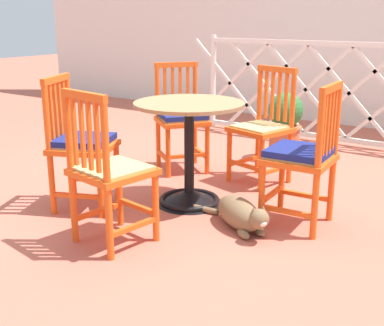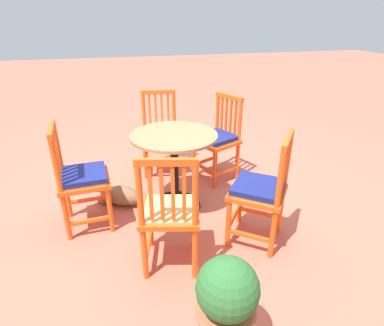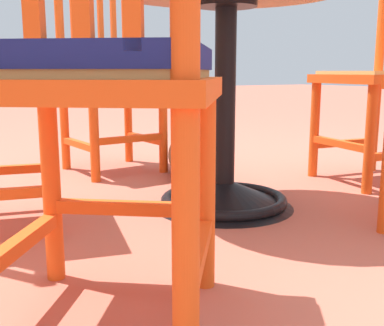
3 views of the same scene
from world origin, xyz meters
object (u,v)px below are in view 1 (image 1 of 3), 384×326
(orange_chair_near_fence, at_px, (302,158))
(orange_chair_at_corner, at_px, (109,173))
(tabby_cat, at_px, (241,215))
(cafe_table, at_px, (189,165))
(orange_chair_tucked_in, at_px, (263,129))
(orange_chair_by_planter, at_px, (181,119))
(terracotta_planter, at_px, (285,124))
(orange_chair_facing_out, at_px, (81,145))

(orange_chair_near_fence, relative_size, orange_chair_at_corner, 1.00)
(orange_chair_near_fence, xyz_separation_m, tabby_cat, (-0.27, -0.28, -0.35))
(cafe_table, xyz_separation_m, orange_chair_tucked_in, (0.19, 0.74, 0.15))
(cafe_table, xyz_separation_m, tabby_cat, (0.54, -0.19, -0.19))
(orange_chair_by_planter, xyz_separation_m, tabby_cat, (1.07, -0.84, -0.35))
(terracotta_planter, bearing_deg, orange_chair_tucked_in, -79.02)
(tabby_cat, bearing_deg, orange_chair_facing_out, -165.73)
(cafe_table, bearing_deg, orange_chair_near_fence, 6.10)
(tabby_cat, bearing_deg, orange_chair_by_planter, 141.89)
(orange_chair_near_fence, xyz_separation_m, orange_chair_at_corner, (-0.80, -0.88, -0.01))
(orange_chair_facing_out, bearing_deg, tabby_cat, 14.27)
(orange_chair_by_planter, bearing_deg, orange_chair_near_fence, -22.73)
(orange_chair_near_fence, relative_size, orange_chair_facing_out, 1.00)
(orange_chair_at_corner, height_order, tabby_cat, orange_chair_at_corner)
(tabby_cat, height_order, terracotta_planter, terracotta_planter)
(orange_chair_near_fence, height_order, orange_chair_facing_out, same)
(orange_chair_near_fence, xyz_separation_m, orange_chair_tucked_in, (-0.61, 0.66, -0.01))
(cafe_table, xyz_separation_m, terracotta_planter, (0.05, 1.48, 0.04))
(orange_chair_tucked_in, distance_m, orange_chair_at_corner, 1.55)
(orange_chair_by_planter, bearing_deg, terracotta_planter, 55.00)
(terracotta_planter, bearing_deg, cafe_table, -91.90)
(cafe_table, height_order, orange_chair_near_fence, orange_chair_near_fence)
(terracotta_planter, bearing_deg, orange_chair_near_fence, -61.58)
(orange_chair_facing_out, height_order, orange_chair_at_corner, same)
(cafe_table, distance_m, tabby_cat, 0.60)
(cafe_table, relative_size, orange_chair_by_planter, 0.83)
(orange_chair_tucked_in, height_order, terracotta_planter, orange_chair_tucked_in)
(orange_chair_tucked_in, relative_size, tabby_cat, 1.29)
(terracotta_planter, bearing_deg, orange_chair_by_planter, -125.00)
(orange_chair_tucked_in, height_order, orange_chair_facing_out, same)
(cafe_table, relative_size, orange_chair_tucked_in, 0.83)
(orange_chair_facing_out, xyz_separation_m, orange_chair_at_corner, (0.57, -0.32, -0.01))
(orange_chair_by_planter, height_order, terracotta_planter, orange_chair_by_planter)
(orange_chair_at_corner, bearing_deg, orange_chair_by_planter, 110.31)
(cafe_table, bearing_deg, orange_chair_by_planter, 129.59)
(orange_chair_tucked_in, height_order, orange_chair_by_planter, same)
(cafe_table, distance_m, orange_chair_facing_out, 0.76)
(orange_chair_near_fence, relative_size, tabby_cat, 1.29)
(orange_chair_tucked_in, relative_size, orange_chair_facing_out, 1.00)
(orange_chair_tucked_in, relative_size, orange_chair_at_corner, 1.00)
(orange_chair_near_fence, height_order, orange_chair_at_corner, same)
(orange_chair_by_planter, distance_m, orange_chair_facing_out, 1.12)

